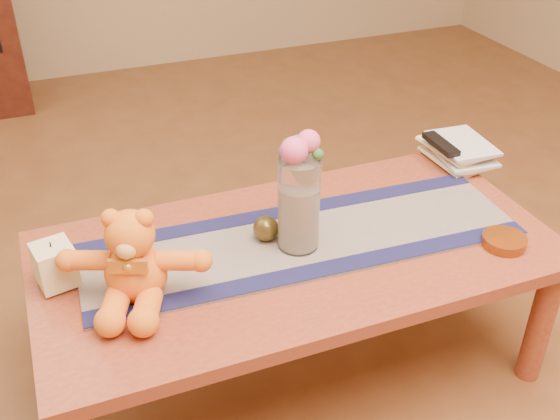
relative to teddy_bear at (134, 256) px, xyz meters
name	(u,v)px	position (x,y,z in m)	size (l,w,h in m)	color
floor	(295,365)	(0.44, 0.05, -0.57)	(5.50, 5.50, 0.00)	brown
coffee_table_top	(297,253)	(0.44, 0.05, -0.14)	(1.40, 0.70, 0.04)	maroon
table_leg_fr	(541,323)	(1.08, -0.24, -0.37)	(0.07, 0.07, 0.41)	maroon
table_leg_bl	(59,307)	(-0.20, 0.34, -0.37)	(0.07, 0.07, 0.41)	maroon
table_leg_br	(430,219)	(1.08, 0.34, -0.37)	(0.07, 0.07, 0.41)	maroon
persian_runner	(303,240)	(0.47, 0.07, -0.12)	(1.20, 0.35, 0.01)	#1E1947
runner_border_near	(323,269)	(0.46, -0.08, -0.11)	(1.20, 0.06, 0.00)	#161743
runner_border_far	(286,211)	(0.47, 0.21, -0.11)	(1.20, 0.06, 0.00)	#161743
teddy_bear	(134,256)	(0.00, 0.00, 0.00)	(0.34, 0.28, 0.23)	orange
pillar_candle	(55,265)	(-0.18, 0.12, -0.06)	(0.09, 0.09, 0.11)	beige
candle_wick	(50,245)	(-0.18, 0.12, 0.00)	(0.00, 0.00, 0.01)	black
glass_vase	(299,204)	(0.44, 0.05, 0.01)	(0.11, 0.11, 0.26)	silver
potpourri_fill	(299,217)	(0.44, 0.05, -0.02)	(0.09, 0.09, 0.18)	beige
rose_left	(294,151)	(0.42, 0.04, 0.18)	(0.07, 0.07, 0.07)	#EC538A
rose_right	(308,141)	(0.47, 0.05, 0.19)	(0.06, 0.06, 0.06)	#EC538A
blue_flower_back	(298,143)	(0.45, 0.08, 0.17)	(0.04, 0.04, 0.04)	#4A64A0
blue_flower_side	(286,151)	(0.41, 0.07, 0.16)	(0.04, 0.04, 0.04)	#4A64A0
leaf_sprig	(318,154)	(0.48, 0.03, 0.16)	(0.03, 0.03, 0.03)	#33662D
bronze_ball	(266,228)	(0.37, 0.10, -0.08)	(0.07, 0.07, 0.07)	#4D4019
book_bottom	(436,163)	(1.04, 0.30, -0.11)	(0.17, 0.22, 0.02)	#F8F0C0
book_lower	(439,158)	(1.05, 0.30, -0.09)	(0.16, 0.22, 0.02)	#F8F0C0
book_upper	(436,153)	(1.04, 0.30, -0.07)	(0.17, 0.22, 0.02)	#F8F0C0
book_top	(440,148)	(1.05, 0.30, -0.06)	(0.16, 0.22, 0.02)	#F8F0C0
tv_remote	(441,144)	(1.04, 0.29, -0.04)	(0.04, 0.16, 0.02)	black
amber_dish	(504,241)	(0.96, -0.15, -0.11)	(0.12, 0.12, 0.03)	#BF5914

